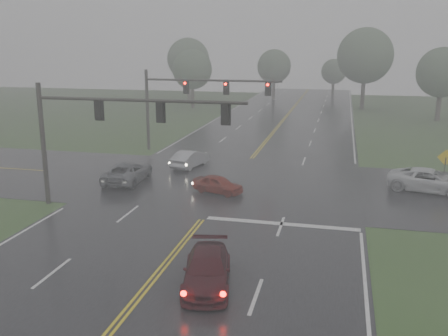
% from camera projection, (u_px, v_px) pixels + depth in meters
% --- Properties ---
extents(main_road, '(18.00, 160.00, 0.02)m').
position_uv_depth(main_road, '(226.00, 191.00, 33.95)').
color(main_road, black).
rests_on(main_road, ground).
extents(cross_street, '(120.00, 14.00, 0.02)m').
position_uv_depth(cross_street, '(232.00, 183.00, 35.84)').
color(cross_street, black).
rests_on(cross_street, ground).
extents(stop_bar, '(8.50, 0.50, 0.01)m').
position_uv_depth(stop_bar, '(282.00, 224.00, 27.66)').
color(stop_bar, silver).
rests_on(stop_bar, ground).
extents(sedan_maroon, '(2.78, 4.92, 1.35)m').
position_uv_depth(sedan_maroon, '(207.00, 285.00, 20.67)').
color(sedan_maroon, '#390A10').
rests_on(sedan_maroon, ground).
extents(sedan_red, '(3.72, 2.40, 1.18)m').
position_uv_depth(sedan_red, '(218.00, 193.00, 33.45)').
color(sedan_red, maroon).
rests_on(sedan_red, ground).
extents(sedan_silver, '(2.30, 4.39, 1.38)m').
position_uv_depth(sedan_silver, '(190.00, 167.00, 40.48)').
color(sedan_silver, '#96989D').
rests_on(sedan_silver, ground).
extents(car_grey, '(2.55, 5.22, 1.43)m').
position_uv_depth(car_grey, '(128.00, 182.00, 36.12)').
color(car_grey, '#54565B').
rests_on(car_grey, ground).
extents(pickup_white, '(5.91, 3.77, 1.52)m').
position_uv_depth(pickup_white, '(429.00, 192.00, 33.77)').
color(pickup_white, silver).
rests_on(pickup_white, ground).
extents(signal_gantry_near, '(12.80, 0.33, 7.50)m').
position_uv_depth(signal_gantry_near, '(100.00, 123.00, 29.15)').
color(signal_gantry_near, black).
rests_on(signal_gantry_near, ground).
extents(signal_gantry_far, '(12.63, 0.38, 7.44)m').
position_uv_depth(signal_gantry_far, '(187.00, 95.00, 45.12)').
color(signal_gantry_far, black).
rests_on(signal_gantry_far, ground).
extents(sign_diamond_east, '(1.10, 0.31, 2.70)m').
position_uv_depth(sign_diamond_east, '(445.00, 162.00, 34.27)').
color(sign_diamond_east, black).
rests_on(sign_diamond_east, ground).
extents(tree_nw_a, '(6.09, 6.09, 8.95)m').
position_uv_depth(tree_nw_a, '(192.00, 69.00, 76.44)').
color(tree_nw_a, '#2D241D').
rests_on(tree_nw_a, ground).
extents(tree_ne_a, '(8.26, 8.26, 12.14)m').
position_uv_depth(tree_ne_a, '(365.00, 56.00, 74.19)').
color(tree_ne_a, '#2D241D').
rests_on(tree_ne_a, ground).
extents(tree_n_mid, '(6.01, 6.01, 8.82)m').
position_uv_depth(tree_n_mid, '(274.00, 66.00, 88.64)').
color(tree_n_mid, '#2D241D').
rests_on(tree_n_mid, ground).
extents(tree_e_near, '(6.38, 6.38, 9.37)m').
position_uv_depth(tree_e_near, '(442.00, 73.00, 63.44)').
color(tree_e_near, '#2D241D').
rests_on(tree_e_near, ground).
extents(tree_nw_b, '(7.34, 7.34, 10.78)m').
position_uv_depth(tree_nw_b, '(188.00, 59.00, 87.06)').
color(tree_nw_b, '#2D241D').
rests_on(tree_nw_b, ground).
extents(tree_n_far, '(4.75, 4.75, 6.98)m').
position_uv_depth(tree_n_far, '(334.00, 71.00, 95.04)').
color(tree_n_far, '#2D241D').
rests_on(tree_n_far, ground).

